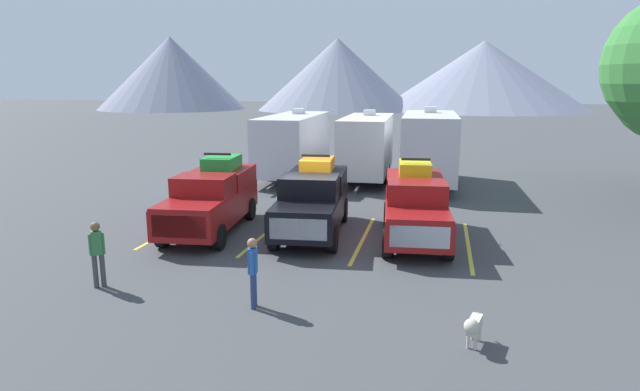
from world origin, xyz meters
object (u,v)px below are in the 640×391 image
at_px(pickup_truck_c, 415,204).
at_px(person_b, 97,250).
at_px(camper_trailer_a, 294,142).
at_px(person_a, 253,268).
at_px(pickup_truck_a, 212,197).
at_px(pickup_truck_b, 313,199).
at_px(camper_trailer_b, 367,144).
at_px(camper_trailer_c, 429,145).
at_px(dog, 473,326).

relative_size(pickup_truck_c, person_b, 3.30).
height_order(camper_trailer_a, person_a, camper_trailer_a).
xyz_separation_m(pickup_truck_a, person_a, (3.65, -5.98, -0.22)).
xyz_separation_m(pickup_truck_a, pickup_truck_b, (3.52, 0.49, 0.01)).
distance_m(pickup_truck_b, pickup_truck_c, 3.49).
relative_size(pickup_truck_b, pickup_truck_c, 1.00).
distance_m(pickup_truck_a, pickup_truck_b, 3.55).
bearing_deg(camper_trailer_b, pickup_truck_c, -73.57).
bearing_deg(person_a, pickup_truck_b, 91.21).
relative_size(pickup_truck_a, camper_trailer_a, 0.62).
xyz_separation_m(camper_trailer_c, person_b, (-7.80, -15.65, -1.06)).
bearing_deg(person_b, camper_trailer_a, 87.92).
bearing_deg(camper_trailer_c, pickup_truck_a, -125.73).
height_order(pickup_truck_c, camper_trailer_a, camper_trailer_a).
height_order(camper_trailer_b, camper_trailer_c, camper_trailer_c).
xyz_separation_m(pickup_truck_a, pickup_truck_c, (7.00, 0.53, -0.01)).
height_order(pickup_truck_b, camper_trailer_a, camper_trailer_a).
relative_size(camper_trailer_c, person_a, 5.03).
bearing_deg(pickup_truck_b, pickup_truck_c, 0.80).
height_order(pickup_truck_a, person_b, pickup_truck_a).
distance_m(camper_trailer_a, camper_trailer_c, 7.25).
relative_size(camper_trailer_a, person_b, 5.37).
distance_m(pickup_truck_b, dog, 8.90).
bearing_deg(dog, pickup_truck_b, 124.24).
xyz_separation_m(camper_trailer_a, dog, (8.52, -17.70, -1.50)).
relative_size(pickup_truck_a, pickup_truck_b, 1.01).
relative_size(pickup_truck_a, person_b, 3.34).
xyz_separation_m(pickup_truck_b, camper_trailer_a, (-3.53, 10.36, 0.76)).
distance_m(pickup_truck_a, camper_trailer_c, 12.35).
bearing_deg(camper_trailer_a, dog, -64.30).
bearing_deg(pickup_truck_a, camper_trailer_b, 69.74).
distance_m(camper_trailer_b, person_b, 17.09).
height_order(pickup_truck_b, pickup_truck_c, pickup_truck_b).
distance_m(person_b, dog, 9.21).
distance_m(pickup_truck_c, person_a, 7.33).
relative_size(pickup_truck_a, dog, 6.73).
height_order(pickup_truck_a, camper_trailer_b, camper_trailer_b).
relative_size(camper_trailer_c, dog, 9.86).
height_order(camper_trailer_b, dog, camper_trailer_b).
relative_size(pickup_truck_a, pickup_truck_c, 1.01).
xyz_separation_m(camper_trailer_a, person_b, (-0.60, -16.50, -0.96)).
distance_m(pickup_truck_a, dog, 10.95).
bearing_deg(person_b, camper_trailer_c, 63.51).
distance_m(camper_trailer_a, person_b, 16.54).
bearing_deg(camper_trailer_b, camper_trailer_c, -13.75).
bearing_deg(camper_trailer_a, pickup_truck_a, -89.96).
height_order(pickup_truck_c, person_a, pickup_truck_c).
bearing_deg(camper_trailer_a, person_b, -92.08).
distance_m(camper_trailer_c, person_a, 16.40).
height_order(person_b, dog, person_b).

